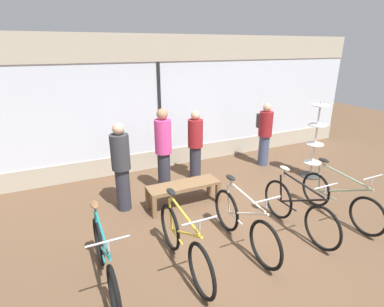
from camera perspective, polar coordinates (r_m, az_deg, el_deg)
The scene contains 13 objects.
ground_plane at distance 5.18m, azimuth 7.01°, elevation -14.85°, with size 24.00×24.00×0.00m, color brown.
shop_back_wall at distance 7.35m, azimuth -6.31°, elevation 9.50°, with size 12.00×0.08×3.20m.
bicycle_far_left at distance 4.14m, azimuth -16.22°, elevation -19.23°, with size 0.46×1.75×1.02m.
bicycle_left at distance 4.26m, azimuth -1.63°, elevation -16.78°, with size 0.46×1.75×1.04m.
bicycle_center at distance 4.74m, azimuth 9.81°, elevation -12.98°, with size 0.46×1.72×1.03m.
bicycle_right at distance 5.31m, azimuth 19.52°, elevation -10.06°, with size 0.46×1.69×1.03m.
bicycle_far_right at distance 5.97m, azimuth 26.19°, elevation -7.79°, with size 0.46×1.74×1.01m.
accessory_rack at distance 7.49m, azimuth 22.28°, elevation 1.21°, with size 0.48×0.48×1.80m.
display_bench at distance 5.77m, azimuth -1.61°, elevation -6.55°, with size 1.40×0.44×0.46m.
customer_near_rack at distance 6.13m, azimuth -5.47°, elevation 0.79°, with size 0.48×0.48×1.79m.
customer_by_window at distance 5.60m, azimuth -13.36°, elevation -1.97°, with size 0.39×0.52×1.69m.
customer_mid_floor at distance 7.83m, azimuth 13.67°, elevation 3.89°, with size 0.40×0.53×1.61m.
customer_near_bench at distance 6.78m, azimuth 0.66°, elevation 2.03°, with size 0.51×0.56×1.61m.
Camera 1 is at (-2.37, -3.56, 2.93)m, focal length 28.00 mm.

